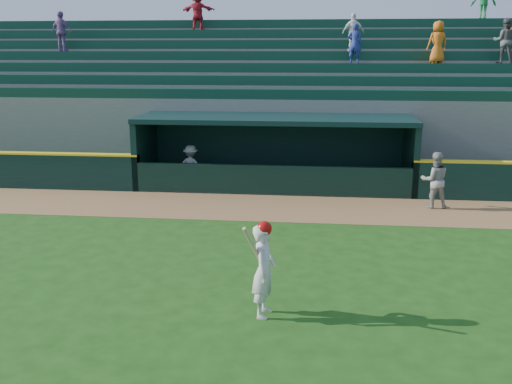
{
  "coord_description": "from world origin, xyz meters",
  "views": [
    {
      "loc": [
        1.42,
        -11.72,
        4.61
      ],
      "look_at": [
        0.0,
        1.6,
        1.3
      ],
      "focal_mm": 40.0,
      "sensor_mm": 36.0,
      "label": 1
    }
  ],
  "objects": [
    {
      "name": "ground",
      "position": [
        0.0,
        0.0,
        0.0
      ],
      "size": [
        120.0,
        120.0,
        0.0
      ],
      "primitive_type": "plane",
      "color": "#1C4711",
      "rests_on": "ground"
    },
    {
      "name": "warning_track",
      "position": [
        0.0,
        4.9,
        0.01
      ],
      "size": [
        40.0,
        3.0,
        0.01
      ],
      "primitive_type": "cube",
      "color": "olive",
      "rests_on": "ground"
    },
    {
      "name": "dugout_player_inside",
      "position": [
        -2.89,
        7.37,
        0.73
      ],
      "size": [
        1.01,
        0.67,
        1.46
      ],
      "primitive_type": "imported",
      "rotation": [
        0.0,
        0.0,
        3.0
      ],
      "color": "#A3A39E",
      "rests_on": "ground"
    },
    {
      "name": "stands",
      "position": [
        0.01,
        12.57,
        2.4
      ],
      "size": [
        34.5,
        6.25,
        7.55
      ],
      "color": "slate",
      "rests_on": "ground"
    },
    {
      "name": "dugout_player_front",
      "position": [
        4.99,
        5.45,
        0.85
      ],
      "size": [
        0.88,
        0.71,
        1.71
      ],
      "primitive_type": "imported",
      "rotation": [
        0.0,
        0.0,
        3.22
      ],
      "color": "gray",
      "rests_on": "ground"
    },
    {
      "name": "batter_at_plate",
      "position": [
        0.56,
        -2.33,
        0.89
      ],
      "size": [
        0.57,
        0.78,
        1.78
      ],
      "color": "silver",
      "rests_on": "ground"
    },
    {
      "name": "dugout",
      "position": [
        0.0,
        8.0,
        1.36
      ],
      "size": [
        9.4,
        2.8,
        2.46
      ],
      "color": "slate",
      "rests_on": "ground"
    }
  ]
}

